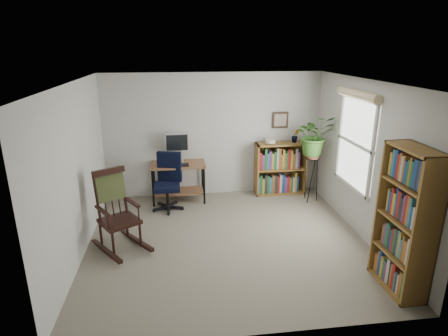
{
  "coord_description": "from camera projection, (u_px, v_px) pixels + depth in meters",
  "views": [
    {
      "loc": [
        -0.71,
        -5.08,
        2.86
      ],
      "look_at": [
        0.0,
        0.4,
        1.05
      ],
      "focal_mm": 30.0,
      "sensor_mm": 36.0,
      "label": 1
    }
  ],
  "objects": [
    {
      "name": "framed_picture",
      "position": [
        280.0,
        120.0,
        7.33
      ],
      "size": [
        0.32,
        0.04,
        0.32
      ],
      "primitive_type": null,
      "color": "black",
      "rests_on": "wall_back"
    },
    {
      "name": "wall_left",
      "position": [
        76.0,
        173.0,
        5.14
      ],
      "size": [
        0.0,
        4.0,
        2.4
      ],
      "primitive_type": "cube",
      "color": "beige",
      "rests_on": "ground"
    },
    {
      "name": "tall_bookshelf",
      "position": [
        405.0,
        221.0,
        4.4
      ],
      "size": [
        0.34,
        0.78,
        1.79
      ],
      "primitive_type": null,
      "color": "brown",
      "rests_on": "floor"
    },
    {
      "name": "desk",
      "position": [
        179.0,
        182.0,
        7.17
      ],
      "size": [
        1.03,
        0.57,
        0.74
      ],
      "primitive_type": null,
      "color": "brown",
      "rests_on": "floor"
    },
    {
      "name": "plant_stand",
      "position": [
        311.0,
        176.0,
        7.11
      ],
      "size": [
        0.35,
        0.35,
        1.0
      ],
      "primitive_type": null,
      "rotation": [
        0.0,
        0.0,
        -0.35
      ],
      "color": "black",
      "rests_on": "floor"
    },
    {
      "name": "spider_plant",
      "position": [
        316.0,
        116.0,
        6.75
      ],
      "size": [
        1.69,
        1.88,
        1.47
      ],
      "primitive_type": "imported",
      "color": "#366623",
      "rests_on": "plant_stand"
    },
    {
      "name": "monitor",
      "position": [
        177.0,
        148.0,
        7.1
      ],
      "size": [
        0.46,
        0.16,
        0.56
      ],
      "primitive_type": null,
      "color": "silver",
      "rests_on": "desk"
    },
    {
      "name": "low_bookshelf",
      "position": [
        280.0,
        168.0,
        7.48
      ],
      "size": [
        0.99,
        0.33,
        1.05
      ],
      "primitive_type": null,
      "color": "brown",
      "rests_on": "floor"
    },
    {
      "name": "wall_right",
      "position": [
        365.0,
        161.0,
        5.65
      ],
      "size": [
        0.0,
        4.0,
        2.4
      ],
      "primitive_type": "cube",
      "color": "beige",
      "rests_on": "ground"
    },
    {
      "name": "ceiling",
      "position": [
        228.0,
        82.0,
        5.02
      ],
      "size": [
        4.2,
        4.0,
        0.0
      ],
      "primitive_type": "cube",
      "color": "silver",
      "rests_on": "ground"
    },
    {
      "name": "wall_front",
      "position": [
        257.0,
        232.0,
        3.51
      ],
      "size": [
        4.2,
        0.0,
        2.4
      ],
      "primitive_type": "cube",
      "color": "beige",
      "rests_on": "ground"
    },
    {
      "name": "potted_plant_small",
      "position": [
        295.0,
        140.0,
        7.35
      ],
      "size": [
        0.13,
        0.24,
        0.11
      ],
      "primitive_type": "imported",
      "color": "#366623",
      "rests_on": "low_bookshelf"
    },
    {
      "name": "floor",
      "position": [
        227.0,
        241.0,
        5.77
      ],
      "size": [
        4.2,
        4.0,
        0.0
      ],
      "primitive_type": "cube",
      "color": "gray",
      "rests_on": "ground"
    },
    {
      "name": "window",
      "position": [
        355.0,
        144.0,
        5.87
      ],
      "size": [
        0.12,
        1.2,
        1.5
      ],
      "primitive_type": null,
      "color": "silver",
      "rests_on": "wall_right"
    },
    {
      "name": "office_chair",
      "position": [
        167.0,
        182.0,
        6.71
      ],
      "size": [
        0.7,
        0.7,
        1.05
      ],
      "primitive_type": null,
      "rotation": [
        0.0,
        0.0,
        -0.26
      ],
      "color": "black",
      "rests_on": "floor"
    },
    {
      "name": "wall_back",
      "position": [
        213.0,
        135.0,
        7.28
      ],
      "size": [
        4.2,
        0.0,
        2.4
      ],
      "primitive_type": "cube",
      "color": "beige",
      "rests_on": "ground"
    },
    {
      "name": "keyboard",
      "position": [
        178.0,
        165.0,
        6.94
      ],
      "size": [
        0.4,
        0.15,
        0.02
      ],
      "primitive_type": "cube",
      "color": "black",
      "rests_on": "desk"
    },
    {
      "name": "rocking_chair",
      "position": [
        118.0,
        211.0,
        5.37
      ],
      "size": [
        1.09,
        1.22,
        1.21
      ],
      "primitive_type": null,
      "rotation": [
        0.0,
        0.0,
        0.56
      ],
      "color": "black",
      "rests_on": "floor"
    }
  ]
}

